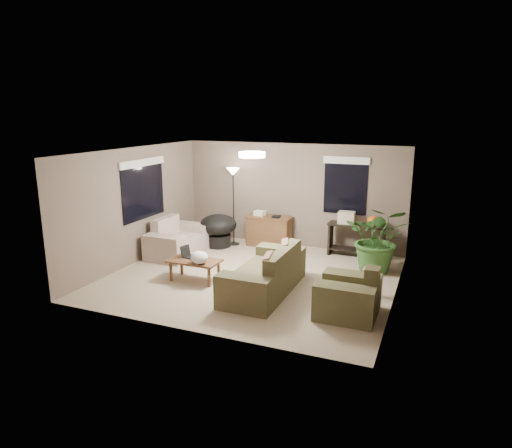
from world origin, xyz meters
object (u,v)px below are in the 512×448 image
at_px(loveseat, 177,242).
at_px(armchair, 349,297).
at_px(console_table, 356,238).
at_px(cat_scratching_post, 369,284).
at_px(houseplant, 378,246).
at_px(floor_lamp, 233,181).
at_px(main_sofa, 266,276).
at_px(papasan_chair, 218,228).
at_px(desk, 269,231).
at_px(coffee_table, 195,263).

bearing_deg(loveseat, armchair, -22.01).
bearing_deg(armchair, console_table, 98.24).
bearing_deg(cat_scratching_post, loveseat, 169.79).
bearing_deg(houseplant, floor_lamp, 169.26).
relative_size(main_sofa, console_table, 1.69).
xyz_separation_m(papasan_chair, cat_scratching_post, (3.90, -1.73, -0.25)).
distance_m(papasan_chair, floor_lamp, 1.21).
height_order(main_sofa, desk, main_sofa).
xyz_separation_m(coffee_table, console_table, (2.64, 2.76, 0.08)).
relative_size(main_sofa, floor_lamp, 1.15).
xyz_separation_m(console_table, houseplant, (0.60, -0.87, 0.11)).
xyz_separation_m(papasan_chair, houseplant, (3.87, -0.37, 0.08)).
bearing_deg(console_table, armchair, -81.76).
distance_m(houseplant, cat_scratching_post, 1.40).
distance_m(loveseat, desk, 2.25).
xyz_separation_m(main_sofa, console_table, (1.14, 2.77, 0.14)).
height_order(armchair, floor_lamp, floor_lamp).
relative_size(loveseat, armchair, 1.60).
bearing_deg(floor_lamp, coffee_table, -82.03).
relative_size(loveseat, houseplant, 1.14).
bearing_deg(floor_lamp, houseplant, -10.74).
xyz_separation_m(armchair, floor_lamp, (-3.46, 2.99, 1.30)).
relative_size(loveseat, console_table, 1.23).
bearing_deg(console_table, main_sofa, -112.35).
relative_size(coffee_table, console_table, 0.77).
height_order(desk, houseplant, houseplant).
distance_m(main_sofa, papasan_chair, 3.12).
bearing_deg(desk, houseplant, -17.73).
xyz_separation_m(main_sofa, papasan_chair, (-2.13, 2.27, 0.17)).
xyz_separation_m(loveseat, coffee_table, (1.23, -1.34, 0.06)).
xyz_separation_m(desk, floor_lamp, (-0.87, -0.19, 1.22)).
bearing_deg(houseplant, main_sofa, -132.40).
height_order(desk, floor_lamp, floor_lamp).
relative_size(armchair, houseplant, 0.71).
height_order(main_sofa, loveseat, same).
relative_size(main_sofa, armchair, 2.20).
xyz_separation_m(armchair, desk, (-2.59, 3.17, 0.08)).
distance_m(console_table, cat_scratching_post, 2.33).
relative_size(armchair, cat_scratching_post, 2.00).
bearing_deg(papasan_chair, coffee_table, -74.44).
bearing_deg(desk, console_table, -0.12).
xyz_separation_m(floor_lamp, houseplant, (3.60, -0.68, -1.05)).
bearing_deg(coffee_table, papasan_chair, 105.56).
bearing_deg(desk, armchair, -50.79).
distance_m(main_sofa, floor_lamp, 3.44).
distance_m(loveseat, armchair, 4.67).
bearing_deg(console_table, papasan_chair, -171.37).
distance_m(floor_lamp, cat_scratching_post, 4.39).
relative_size(console_table, cat_scratching_post, 2.60).
bearing_deg(cat_scratching_post, main_sofa, -163.11).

